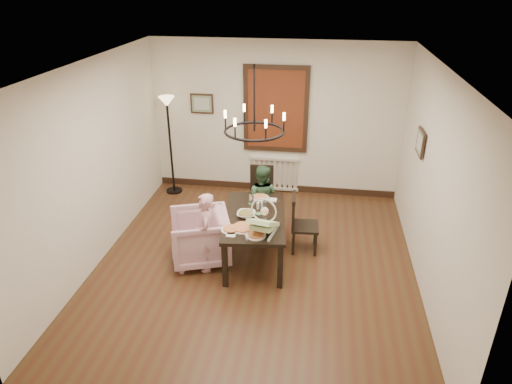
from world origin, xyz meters
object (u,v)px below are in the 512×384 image
(armchair, at_px, (200,237))
(drinking_glass, at_px, (265,216))
(chair_far, at_px, (261,194))
(seated_man, at_px, (261,204))
(elderly_woman, at_px, (206,239))
(chair_right, at_px, (305,223))
(baby_bouncer, at_px, (263,221))
(dining_table, at_px, (255,220))
(floor_lamp, at_px, (171,147))

(armchair, bearing_deg, drinking_glass, 75.08)
(chair_far, relative_size, drinking_glass, 7.26)
(seated_man, bearing_deg, armchair, 61.88)
(elderly_woman, bearing_deg, drinking_glass, 92.36)
(drinking_glass, bearing_deg, armchair, -176.13)
(chair_right, height_order, baby_bouncer, baby_bouncer)
(dining_table, height_order, seated_man, seated_man)
(floor_lamp, bearing_deg, armchair, -63.03)
(armchair, height_order, floor_lamp, floor_lamp)
(chair_right, height_order, elderly_woman, elderly_woman)
(armchair, relative_size, baby_bouncer, 1.62)
(elderly_woman, relative_size, drinking_glass, 7.74)
(dining_table, relative_size, baby_bouncer, 3.14)
(chair_right, xyz_separation_m, armchair, (-1.48, -0.49, -0.08))
(elderly_woman, bearing_deg, armchair, -160.27)
(dining_table, height_order, floor_lamp, floor_lamp)
(seated_man, relative_size, baby_bouncer, 1.84)
(dining_table, bearing_deg, chair_right, 18.34)
(floor_lamp, bearing_deg, dining_table, -46.89)
(seated_man, xyz_separation_m, drinking_glass, (0.17, -0.92, 0.30))
(drinking_glass, bearing_deg, floor_lamp, 134.07)
(armchair, distance_m, elderly_woman, 0.26)
(elderly_woman, distance_m, baby_bouncer, 0.91)
(armchair, bearing_deg, floor_lamp, -171.82)
(dining_table, bearing_deg, chair_far, 87.29)
(chair_right, distance_m, drinking_glass, 0.77)
(armchair, xyz_separation_m, baby_bouncer, (0.95, -0.29, 0.50))
(chair_far, relative_size, floor_lamp, 0.50)
(chair_right, xyz_separation_m, baby_bouncer, (-0.53, -0.77, 0.42))
(chair_right, height_order, armchair, chair_right)
(chair_right, relative_size, floor_lamp, 0.50)
(chair_right, distance_m, armchair, 1.56)
(elderly_woman, bearing_deg, floor_lamp, -167.95)
(chair_right, xyz_separation_m, drinking_glass, (-0.55, -0.43, 0.32))
(seated_man, bearing_deg, drinking_glass, 110.20)
(baby_bouncer, distance_m, floor_lamp, 3.19)
(dining_table, xyz_separation_m, chair_right, (0.71, 0.33, -0.17))
(seated_man, height_order, floor_lamp, floor_lamp)
(chair_right, relative_size, elderly_woman, 0.94)
(floor_lamp, bearing_deg, drinking_glass, -45.93)
(elderly_woman, distance_m, floor_lamp, 2.69)
(seated_man, height_order, drinking_glass, seated_man)
(armchair, height_order, baby_bouncer, baby_bouncer)
(seated_man, bearing_deg, chair_far, -70.79)
(armchair, xyz_separation_m, seated_man, (0.76, 0.98, 0.09))
(dining_table, height_order, armchair, armchair)
(dining_table, relative_size, elderly_woman, 1.66)
(seated_man, bearing_deg, floor_lamp, -22.82)
(chair_far, xyz_separation_m, chair_right, (0.79, -0.88, 0.00))
(dining_table, distance_m, baby_bouncer, 0.54)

